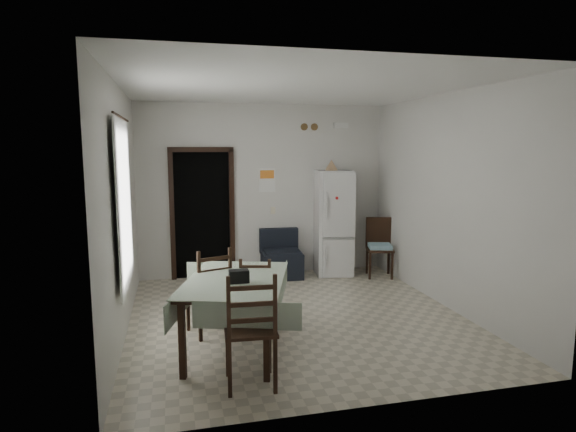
# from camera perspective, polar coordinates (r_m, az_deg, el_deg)

# --- Properties ---
(ground) EXTENTS (4.50, 4.50, 0.00)m
(ground) POSITION_cam_1_polar(r_m,az_deg,el_deg) (6.37, 1.07, -11.84)
(ground) COLOR #BEB49B
(ground) RESTS_ON ground
(ceiling) EXTENTS (4.20, 4.50, 0.02)m
(ceiling) POSITION_cam_1_polar(r_m,az_deg,el_deg) (6.02, 1.15, 15.05)
(ceiling) COLOR white
(ceiling) RESTS_ON ground
(wall_back) EXTENTS (4.20, 0.02, 2.90)m
(wall_back) POSITION_cam_1_polar(r_m,az_deg,el_deg) (8.21, -2.85, 3.07)
(wall_back) COLOR silver
(wall_back) RESTS_ON ground
(wall_front) EXTENTS (4.20, 0.02, 2.90)m
(wall_front) POSITION_cam_1_polar(r_m,az_deg,el_deg) (3.91, 9.44, -2.66)
(wall_front) COLOR silver
(wall_front) RESTS_ON ground
(wall_left) EXTENTS (0.02, 4.50, 2.90)m
(wall_left) POSITION_cam_1_polar(r_m,az_deg,el_deg) (5.86, -19.17, 0.58)
(wall_left) COLOR silver
(wall_left) RESTS_ON ground
(wall_right) EXTENTS (0.02, 4.50, 2.90)m
(wall_right) POSITION_cam_1_polar(r_m,az_deg,el_deg) (6.86, 18.35, 1.66)
(wall_right) COLOR silver
(wall_right) RESTS_ON ground
(doorway) EXTENTS (1.06, 0.52, 2.22)m
(doorway) POSITION_cam_1_polar(r_m,az_deg,el_deg) (8.33, -10.21, 0.33)
(doorway) COLOR black
(doorway) RESTS_ON ground
(window_recess) EXTENTS (0.10, 1.20, 1.60)m
(window_recess) POSITION_cam_1_polar(r_m,az_deg,el_deg) (5.66, -19.92, 1.31)
(window_recess) COLOR silver
(window_recess) RESTS_ON ground
(curtain) EXTENTS (0.02, 1.45, 1.85)m
(curtain) POSITION_cam_1_polar(r_m,az_deg,el_deg) (5.65, -18.81, 1.35)
(curtain) COLOR white
(curtain) RESTS_ON ground
(curtain_rod) EXTENTS (0.02, 1.60, 0.02)m
(curtain_rod) POSITION_cam_1_polar(r_m,az_deg,el_deg) (5.62, -19.16, 11.01)
(curtain_rod) COLOR black
(curtain_rod) RESTS_ON ground
(calendar) EXTENTS (0.28, 0.02, 0.40)m
(calendar) POSITION_cam_1_polar(r_m,az_deg,el_deg) (8.19, -2.50, 4.26)
(calendar) COLOR white
(calendar) RESTS_ON ground
(calendar_image) EXTENTS (0.24, 0.01, 0.14)m
(calendar_image) POSITION_cam_1_polar(r_m,az_deg,el_deg) (8.18, -2.50, 4.95)
(calendar_image) COLOR orange
(calendar_image) RESTS_ON ground
(light_switch) EXTENTS (0.08, 0.02, 0.12)m
(light_switch) POSITION_cam_1_polar(r_m,az_deg,el_deg) (8.27, -1.80, 0.67)
(light_switch) COLOR beige
(light_switch) RESTS_ON ground
(vent_left) EXTENTS (0.12, 0.03, 0.12)m
(vent_left) POSITION_cam_1_polar(r_m,az_deg,el_deg) (8.33, 1.93, 10.52)
(vent_left) COLOR brown
(vent_left) RESTS_ON ground
(vent_right) EXTENTS (0.12, 0.03, 0.12)m
(vent_right) POSITION_cam_1_polar(r_m,az_deg,el_deg) (8.38, 3.14, 10.50)
(vent_right) COLOR brown
(vent_right) RESTS_ON ground
(emergency_light) EXTENTS (0.25, 0.07, 0.09)m
(emergency_light) POSITION_cam_1_polar(r_m,az_deg,el_deg) (8.50, 6.28, 10.63)
(emergency_light) COLOR white
(emergency_light) RESTS_ON ground
(fridge) EXTENTS (0.65, 0.65, 1.79)m
(fridge) POSITION_cam_1_polar(r_m,az_deg,el_deg) (8.26, 5.35, -0.81)
(fridge) COLOR silver
(fridge) RESTS_ON ground
(tan_cone) EXTENTS (0.24, 0.24, 0.18)m
(tan_cone) POSITION_cam_1_polar(r_m,az_deg,el_deg) (8.15, 5.17, 6.03)
(tan_cone) COLOR tan
(tan_cone) RESTS_ON fridge
(navy_seat) EXTENTS (0.70, 0.68, 0.80)m
(navy_seat) POSITION_cam_1_polar(r_m,az_deg,el_deg) (8.11, -0.74, -4.50)
(navy_seat) COLOR black
(navy_seat) RESTS_ON ground
(corner_chair) EXTENTS (0.53, 0.53, 0.99)m
(corner_chair) POSITION_cam_1_polar(r_m,az_deg,el_deg) (8.26, 10.82, -3.73)
(corner_chair) COLOR black
(corner_chair) RESTS_ON ground
(dining_table) EXTENTS (1.41, 1.76, 0.80)m
(dining_table) POSITION_cam_1_polar(r_m,az_deg,el_deg) (5.28, -6.15, -11.57)
(dining_table) COLOR #97A78F
(dining_table) RESTS_ON ground
(black_bag) EXTENTS (0.20, 0.12, 0.13)m
(black_bag) POSITION_cam_1_polar(r_m,az_deg,el_deg) (5.00, -5.83, -7.12)
(black_bag) COLOR black
(black_bag) RESTS_ON dining_table
(dining_chair_far_left) EXTENTS (0.57, 0.57, 1.04)m
(dining_chair_far_left) POSITION_cam_1_polar(r_m,az_deg,el_deg) (5.77, -9.38, -8.65)
(dining_chair_far_left) COLOR black
(dining_chair_far_left) RESTS_ON ground
(dining_chair_far_right) EXTENTS (0.47, 0.47, 0.90)m
(dining_chair_far_right) POSITION_cam_1_polar(r_m,az_deg,el_deg) (5.84, -3.76, -9.06)
(dining_chair_far_right) COLOR black
(dining_chair_far_right) RESTS_ON ground
(dining_chair_near_head) EXTENTS (0.50, 0.50, 1.09)m
(dining_chair_near_head) POSITION_cam_1_polar(r_m,az_deg,el_deg) (4.51, -4.50, -13.07)
(dining_chair_near_head) COLOR black
(dining_chair_near_head) RESTS_ON ground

